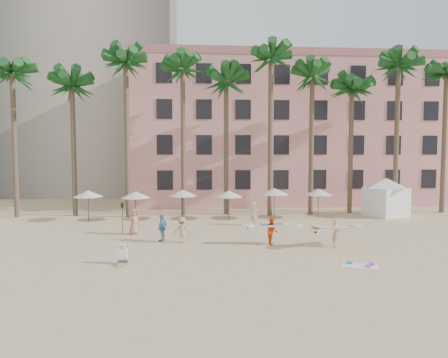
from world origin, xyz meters
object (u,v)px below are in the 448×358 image
Objects in this scene: carrier_yellow at (336,231)px; carrier_white at (272,230)px; cabana at (386,194)px; pink_hotel at (286,134)px.

carrier_yellow is 1.01× the size of carrier_white.
cabana is at bearing 39.78° from carrier_white.
carrier_white reaches higher than carrier_yellow.
pink_hotel reaches higher than cabana.
carrier_white is (-3.82, 0.93, -0.05)m from carrier_yellow.
cabana is at bearing 52.46° from carrier_yellow.
carrier_yellow is at bearing -127.54° from cabana.
pink_hotel is 25.06m from carrier_yellow.
pink_hotel is 6.07× the size of cabana.
pink_hotel reaches higher than carrier_yellow.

